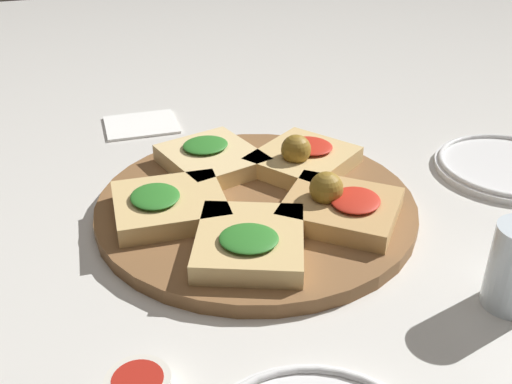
# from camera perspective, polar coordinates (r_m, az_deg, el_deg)

# --- Properties ---
(ground_plane) EXTENTS (3.00, 3.00, 0.00)m
(ground_plane) POSITION_cam_1_polar(r_m,az_deg,el_deg) (0.83, 0.00, -1.93)
(ground_plane) COLOR silver
(serving_board) EXTENTS (0.44, 0.44, 0.02)m
(serving_board) POSITION_cam_1_polar(r_m,az_deg,el_deg) (0.83, 0.00, -1.35)
(serving_board) COLOR brown
(serving_board) RESTS_ON ground_plane
(focaccia_slice_0) EXTENTS (0.19, 0.19, 0.06)m
(focaccia_slice_0) POSITION_cam_1_polar(r_m,az_deg,el_deg) (0.90, 4.46, 3.27)
(focaccia_slice_0) COLOR #DBB775
(focaccia_slice_0) RESTS_ON serving_board
(focaccia_slice_1) EXTENTS (0.16, 0.17, 0.03)m
(focaccia_slice_1) POSITION_cam_1_polar(r_m,az_deg,el_deg) (0.91, -4.28, 3.23)
(focaccia_slice_1) COLOR #E5C689
(focaccia_slice_1) RESTS_ON serving_board
(focaccia_slice_2) EXTENTS (0.15, 0.13, 0.03)m
(focaccia_slice_2) POSITION_cam_1_polar(r_m,az_deg,el_deg) (0.80, -8.38, -1.07)
(focaccia_slice_2) COLOR #DBB775
(focaccia_slice_2) RESTS_ON serving_board
(focaccia_slice_3) EXTENTS (0.17, 0.18, 0.03)m
(focaccia_slice_3) POSITION_cam_1_polar(r_m,az_deg,el_deg) (0.72, -0.59, -4.73)
(focaccia_slice_3) COLOR #DBB775
(focaccia_slice_3) RESTS_ON serving_board
(focaccia_slice_4) EXTENTS (0.19, 0.19, 0.06)m
(focaccia_slice_4) POSITION_cam_1_polar(r_m,az_deg,el_deg) (0.79, 7.98, -1.25)
(focaccia_slice_4) COLOR tan
(focaccia_slice_4) RESTS_ON serving_board
(plate_left) EXTENTS (0.23, 0.23, 0.02)m
(plate_left) POSITION_cam_1_polar(r_m,az_deg,el_deg) (1.02, 22.82, 2.35)
(plate_left) COLOR white
(plate_left) RESTS_ON ground_plane
(napkin_stack) EXTENTS (0.13, 0.11, 0.01)m
(napkin_stack) POSITION_cam_1_polar(r_m,az_deg,el_deg) (1.12, -10.89, 6.42)
(napkin_stack) COLOR white
(napkin_stack) RESTS_ON ground_plane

